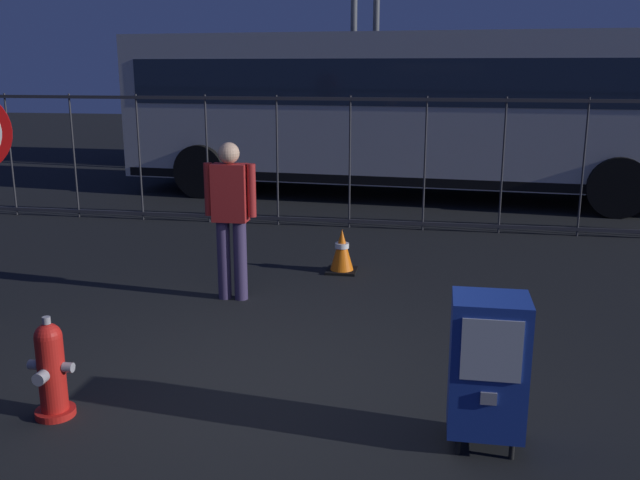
% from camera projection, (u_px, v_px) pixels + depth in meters
% --- Properties ---
extents(ground_plane, '(60.00, 60.00, 0.00)m').
position_uv_depth(ground_plane, '(256.00, 388.00, 5.37)').
color(ground_plane, black).
extents(fire_hydrant, '(0.33, 0.32, 0.75)m').
position_uv_depth(fire_hydrant, '(51.00, 370.00, 4.87)').
color(fire_hydrant, red).
rests_on(fire_hydrant, ground_plane).
extents(newspaper_box_primary, '(0.48, 0.42, 1.02)m').
position_uv_depth(newspaper_box_primary, '(488.00, 365.00, 4.43)').
color(newspaper_box_primary, black).
rests_on(newspaper_box_primary, ground_plane).
extents(pedestrian, '(0.55, 0.22, 1.67)m').
position_uv_depth(pedestrian, '(231.00, 212.00, 7.23)').
color(pedestrian, '#382D51').
rests_on(pedestrian, ground_plane).
extents(traffic_cone, '(0.36, 0.36, 0.53)m').
position_uv_depth(traffic_cone, '(342.00, 251.00, 8.36)').
color(traffic_cone, black).
rests_on(traffic_cone, ground_plane).
extents(fence_barrier, '(18.03, 0.04, 2.00)m').
position_uv_depth(fence_barrier, '(350.00, 162.00, 10.51)').
color(fence_barrier, '#2D2D33').
rests_on(fence_barrier, ground_plane).
extents(bus_near, '(10.67, 3.43, 3.00)m').
position_uv_depth(bus_near, '(406.00, 105.00, 13.10)').
color(bus_near, beige).
rests_on(bus_near, ground_plane).
extents(bus_far, '(10.57, 3.02, 3.00)m').
position_uv_depth(bus_far, '(348.00, 96.00, 17.18)').
color(bus_far, '#19519E').
rests_on(bus_far, ground_plane).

